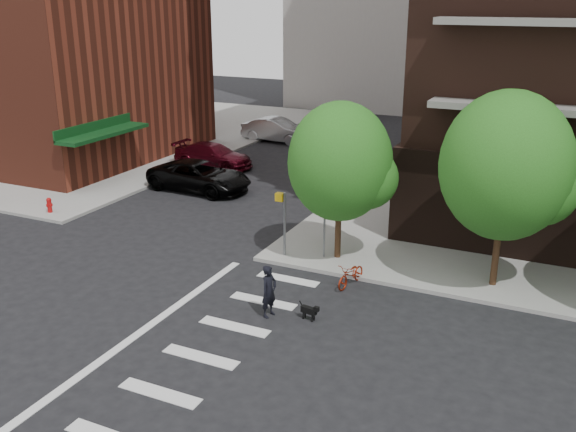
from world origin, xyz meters
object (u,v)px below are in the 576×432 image
scooter (351,274)px  dog_walker (269,291)px  fire_hydrant (49,204)px  parked_car_black (200,176)px  parked_car_maroon (213,155)px  parked_car_silver (277,130)px

scooter → dog_walker: size_ratio=0.94×
fire_hydrant → parked_car_black: bearing=57.0°
parked_car_black → dog_walker: dog_walker is taller
fire_hydrant → parked_car_maroon: parked_car_maroon is taller
parked_car_silver → dog_walker: size_ratio=2.91×
parked_car_silver → scooter: size_ratio=3.09×
parked_car_silver → dog_walker: (11.49, -24.03, 0.04)m
parked_car_black → dog_walker: size_ratio=3.24×
parked_car_maroon → scooter: parked_car_maroon is taller
parked_car_black → parked_car_maroon: size_ratio=1.14×
parked_car_maroon → scooter: size_ratio=3.01×
scooter → parked_car_silver: bearing=133.1°
fire_hydrant → parked_car_maroon: 11.44m
scooter → parked_car_black: bearing=156.3°
parked_car_black → fire_hydrant: bearing=150.4°
parked_car_black → scooter: bearing=-121.0°
scooter → dog_walker: bearing=-105.4°
fire_hydrant → scooter: fire_hydrant is taller
fire_hydrant → parked_car_black: (4.28, 6.59, 0.25)m
parked_car_black → scooter: 13.97m
parked_car_maroon → dog_walker: (11.86, -15.85, 0.16)m
parked_car_silver → dog_walker: bearing=-150.9°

